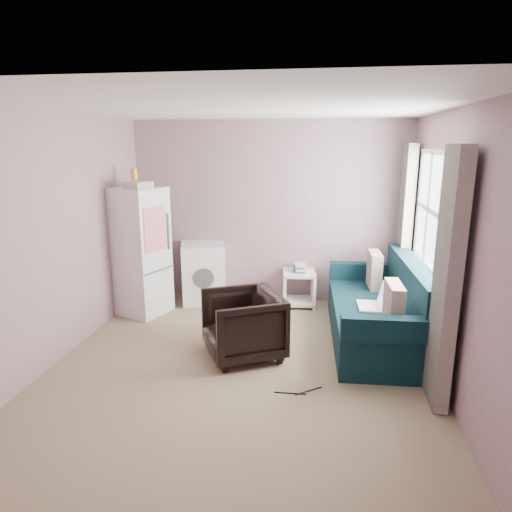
{
  "coord_description": "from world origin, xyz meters",
  "views": [
    {
      "loc": [
        0.77,
        -4.14,
        2.2
      ],
      "look_at": [
        0.05,
        0.6,
        1.0
      ],
      "focal_mm": 32.0,
      "sensor_mm": 36.0,
      "label": 1
    }
  ],
  "objects_px": {
    "washing_machine": "(203,271)",
    "sofa": "(382,313)",
    "armchair": "(243,322)",
    "fridge": "(141,251)",
    "side_table": "(299,286)"
  },
  "relations": [
    {
      "from": "washing_machine",
      "to": "sofa",
      "type": "bearing_deg",
      "value": -40.78
    },
    {
      "from": "armchair",
      "to": "fridge",
      "type": "bearing_deg",
      "value": -151.58
    },
    {
      "from": "armchair",
      "to": "washing_machine",
      "type": "xyz_separation_m",
      "value": [
        -0.87,
        1.62,
        0.05
      ]
    },
    {
      "from": "fridge",
      "to": "washing_machine",
      "type": "relative_size",
      "value": 2.26
    },
    {
      "from": "washing_machine",
      "to": "side_table",
      "type": "height_order",
      "value": "washing_machine"
    },
    {
      "from": "washing_machine",
      "to": "side_table",
      "type": "relative_size",
      "value": 1.39
    },
    {
      "from": "side_table",
      "to": "sofa",
      "type": "height_order",
      "value": "sofa"
    },
    {
      "from": "washing_machine",
      "to": "side_table",
      "type": "distance_m",
      "value": 1.36
    },
    {
      "from": "fridge",
      "to": "side_table",
      "type": "height_order",
      "value": "fridge"
    },
    {
      "from": "fridge",
      "to": "sofa",
      "type": "distance_m",
      "value": 3.08
    },
    {
      "from": "armchair",
      "to": "fridge",
      "type": "xyz_separation_m",
      "value": [
        -1.53,
        1.06,
        0.46
      ]
    },
    {
      "from": "sofa",
      "to": "side_table",
      "type": "bearing_deg",
      "value": 130.72
    },
    {
      "from": "armchair",
      "to": "fridge",
      "type": "distance_m",
      "value": 1.92
    },
    {
      "from": "side_table",
      "to": "sofa",
      "type": "relative_size",
      "value": 0.28
    },
    {
      "from": "armchair",
      "to": "washing_machine",
      "type": "height_order",
      "value": "washing_machine"
    }
  ]
}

